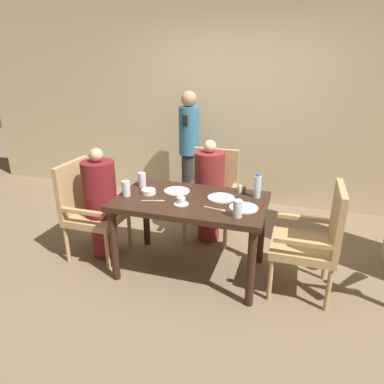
{
  "coord_description": "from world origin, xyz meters",
  "views": [
    {
      "loc": [
        0.86,
        -2.7,
        1.87
      ],
      "look_at": [
        0.0,
        0.04,
        0.79
      ],
      "focal_mm": 32.0,
      "sensor_mm": 36.0,
      "label": 1
    }
  ],
  "objects_px": {
    "chair_far_side": "(212,191)",
    "teacup_with_saucer": "(181,202)",
    "diner_in_left_chair": "(101,203)",
    "chair_left_side": "(89,207)",
    "glass_tall_mid": "(142,180)",
    "bowl_small": "(149,192)",
    "diner_in_far_chair": "(209,190)",
    "plate_main_left": "(221,198)",
    "standing_host": "(189,146)",
    "water_bottle": "(257,186)",
    "plate_dessert_center": "(244,208)",
    "glass_tall_near": "(126,189)",
    "glass_tall_far": "(238,209)",
    "plate_main_right": "(177,191)",
    "chair_right_side": "(315,237)"
  },
  "relations": [
    {
      "from": "chair_right_side",
      "to": "standing_host",
      "type": "bearing_deg",
      "value": 135.48
    },
    {
      "from": "chair_left_side",
      "to": "plate_main_left",
      "type": "height_order",
      "value": "chair_left_side"
    },
    {
      "from": "bowl_small",
      "to": "chair_right_side",
      "type": "bearing_deg",
      "value": -0.08
    },
    {
      "from": "standing_host",
      "to": "water_bottle",
      "type": "distance_m",
      "value": 1.74
    },
    {
      "from": "standing_host",
      "to": "plate_dessert_center",
      "type": "bearing_deg",
      "value": -58.46
    },
    {
      "from": "diner_in_far_chair",
      "to": "chair_right_side",
      "type": "xyz_separation_m",
      "value": [
        1.08,
        -0.66,
        -0.06
      ]
    },
    {
      "from": "chair_far_side",
      "to": "glass_tall_far",
      "type": "distance_m",
      "value": 1.19
    },
    {
      "from": "plate_dessert_center",
      "to": "water_bottle",
      "type": "height_order",
      "value": "water_bottle"
    },
    {
      "from": "glass_tall_far",
      "to": "plate_main_right",
      "type": "bearing_deg",
      "value": 148.8
    },
    {
      "from": "water_bottle",
      "to": "plate_dessert_center",
      "type": "bearing_deg",
      "value": -103.88
    },
    {
      "from": "chair_far_side",
      "to": "bowl_small",
      "type": "xyz_separation_m",
      "value": [
        -0.41,
        -0.8,
        0.24
      ]
    },
    {
      "from": "teacup_with_saucer",
      "to": "bowl_small",
      "type": "height_order",
      "value": "teacup_with_saucer"
    },
    {
      "from": "plate_main_left",
      "to": "glass_tall_mid",
      "type": "distance_m",
      "value": 0.82
    },
    {
      "from": "water_bottle",
      "to": "glass_tall_mid",
      "type": "xyz_separation_m",
      "value": [
        -1.11,
        -0.04,
        -0.03
      ]
    },
    {
      "from": "plate_main_left",
      "to": "glass_tall_far",
      "type": "xyz_separation_m",
      "value": [
        0.21,
        -0.34,
        0.06
      ]
    },
    {
      "from": "teacup_with_saucer",
      "to": "glass_tall_near",
      "type": "distance_m",
      "value": 0.55
    },
    {
      "from": "chair_left_side",
      "to": "plate_main_left",
      "type": "bearing_deg",
      "value": 3.8
    },
    {
      "from": "chair_left_side",
      "to": "water_bottle",
      "type": "distance_m",
      "value": 1.68
    },
    {
      "from": "teacup_with_saucer",
      "to": "glass_tall_mid",
      "type": "bearing_deg",
      "value": 148.32
    },
    {
      "from": "diner_in_left_chair",
      "to": "chair_left_side",
      "type": "bearing_deg",
      "value": 180.0
    },
    {
      "from": "diner_in_far_chair",
      "to": "chair_right_side",
      "type": "relative_size",
      "value": 1.16
    },
    {
      "from": "chair_right_side",
      "to": "chair_left_side",
      "type": "bearing_deg",
      "value": 180.0
    },
    {
      "from": "chair_left_side",
      "to": "glass_tall_far",
      "type": "bearing_deg",
      "value": -9.43
    },
    {
      "from": "chair_right_side",
      "to": "plate_main_left",
      "type": "distance_m",
      "value": 0.85
    },
    {
      "from": "chair_left_side",
      "to": "glass_tall_near",
      "type": "relative_size",
      "value": 6.99
    },
    {
      "from": "diner_in_far_chair",
      "to": "water_bottle",
      "type": "distance_m",
      "value": 0.76
    },
    {
      "from": "chair_left_side",
      "to": "bowl_small",
      "type": "relative_size",
      "value": 7.43
    },
    {
      "from": "glass_tall_near",
      "to": "glass_tall_far",
      "type": "height_order",
      "value": "same"
    },
    {
      "from": "chair_far_side",
      "to": "plate_main_right",
      "type": "relative_size",
      "value": 4.04
    },
    {
      "from": "standing_host",
      "to": "plate_main_left",
      "type": "bearing_deg",
      "value": -62.25
    },
    {
      "from": "plate_main_left",
      "to": "teacup_with_saucer",
      "type": "bearing_deg",
      "value": -141.46
    },
    {
      "from": "chair_right_side",
      "to": "plate_main_right",
      "type": "relative_size",
      "value": 4.04
    },
    {
      "from": "chair_left_side",
      "to": "diner_in_left_chair",
      "type": "xyz_separation_m",
      "value": [
        0.15,
        0.0,
        0.06
      ]
    },
    {
      "from": "standing_host",
      "to": "glass_tall_far",
      "type": "bearing_deg",
      "value": -61.57
    },
    {
      "from": "diner_in_far_chair",
      "to": "standing_host",
      "type": "xyz_separation_m",
      "value": [
        -0.52,
        0.92,
        0.25
      ]
    },
    {
      "from": "diner_in_far_chair",
      "to": "teacup_with_saucer",
      "type": "relative_size",
      "value": 8.82
    },
    {
      "from": "chair_right_side",
      "to": "bowl_small",
      "type": "xyz_separation_m",
      "value": [
        -1.49,
        0.0,
        0.24
      ]
    },
    {
      "from": "plate_dessert_center",
      "to": "bowl_small",
      "type": "height_order",
      "value": "bowl_small"
    },
    {
      "from": "chair_left_side",
      "to": "diner_in_left_chair",
      "type": "bearing_deg",
      "value": 0.0
    },
    {
      "from": "chair_far_side",
      "to": "teacup_with_saucer",
      "type": "bearing_deg",
      "value": -92.33
    },
    {
      "from": "standing_host",
      "to": "glass_tall_mid",
      "type": "distance_m",
      "value": 1.41
    },
    {
      "from": "teacup_with_saucer",
      "to": "chair_right_side",
      "type": "bearing_deg",
      "value": 7.52
    },
    {
      "from": "glass_tall_near",
      "to": "water_bottle",
      "type": "bearing_deg",
      "value": 15.55
    },
    {
      "from": "bowl_small",
      "to": "diner_in_far_chair",
      "type": "bearing_deg",
      "value": 58.09
    },
    {
      "from": "diner_in_left_chair",
      "to": "glass_tall_mid",
      "type": "distance_m",
      "value": 0.47
    },
    {
      "from": "plate_main_right",
      "to": "chair_left_side",
      "type": "bearing_deg",
      "value": -171.43
    },
    {
      "from": "chair_left_side",
      "to": "glass_tall_mid",
      "type": "bearing_deg",
      "value": 17.94
    },
    {
      "from": "diner_in_far_chair",
      "to": "chair_right_side",
      "type": "distance_m",
      "value": 1.26
    },
    {
      "from": "diner_in_left_chair",
      "to": "plate_main_left",
      "type": "height_order",
      "value": "diner_in_left_chair"
    },
    {
      "from": "diner_in_left_chair",
      "to": "plate_main_left",
      "type": "relative_size",
      "value": 4.69
    }
  ]
}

